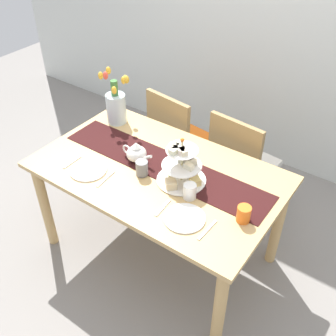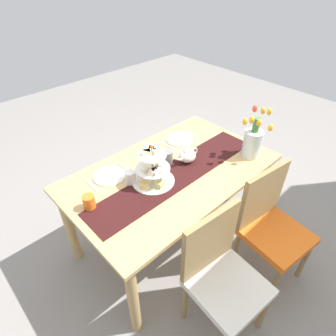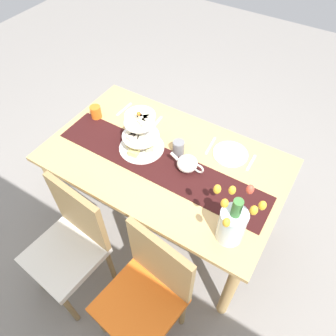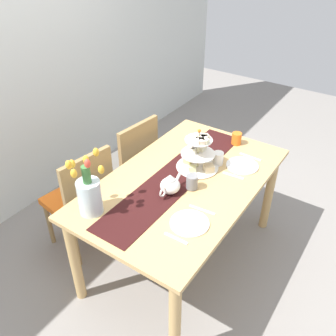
{
  "view_description": "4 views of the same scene",
  "coord_description": "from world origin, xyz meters",
  "px_view_note": "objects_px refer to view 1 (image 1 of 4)",
  "views": [
    {
      "loc": [
        1.19,
        -1.56,
        2.32
      ],
      "look_at": [
        0.08,
        0.01,
        0.8
      ],
      "focal_mm": 42.77,
      "sensor_mm": 36.0,
      "label": 1
    },
    {
      "loc": [
        1.15,
        1.17,
        2.06
      ],
      "look_at": [
        0.08,
        0.04,
        0.85
      ],
      "focal_mm": 30.26,
      "sensor_mm": 36.0,
      "label": 2
    },
    {
      "loc": [
        -0.74,
        1.15,
        2.29
      ],
      "look_at": [
        -0.07,
        0.08,
        0.79
      ],
      "focal_mm": 33.86,
      "sensor_mm": 36.0,
      "label": 3
    },
    {
      "loc": [
        -1.7,
        -1.03,
        2.22
      ],
      "look_at": [
        -0.08,
        0.08,
        0.87
      ],
      "focal_mm": 38.83,
      "sensor_mm": 36.0,
      "label": 4
    }
  ],
  "objects_px": {
    "tulip_vase": "(116,105)",
    "fork_left": "(72,162)",
    "tiered_cake_stand": "(182,167)",
    "knife_right": "(207,230)",
    "chair_right": "(240,162)",
    "knife_left": "(106,179)",
    "fork_right": "(163,208)",
    "mug_grey": "(142,168)",
    "chair_left": "(178,137)",
    "mug_orange": "(244,214)",
    "dinner_plate_right": "(185,218)",
    "dining_table": "(158,183)",
    "mug_white_text": "(190,191)",
    "dinner_plate_left": "(88,170)",
    "teapot": "(136,153)"
  },
  "relations": [
    {
      "from": "teapot",
      "to": "knife_left",
      "type": "distance_m",
      "value": 0.27
    },
    {
      "from": "dining_table",
      "to": "tiered_cake_stand",
      "type": "bearing_deg",
      "value": -0.68
    },
    {
      "from": "chair_right",
      "to": "fork_left",
      "type": "relative_size",
      "value": 6.07
    },
    {
      "from": "mug_grey",
      "to": "chair_left",
      "type": "bearing_deg",
      "value": 108.91
    },
    {
      "from": "chair_left",
      "to": "dinner_plate_left",
      "type": "distance_m",
      "value": 0.99
    },
    {
      "from": "knife_left",
      "to": "fork_right",
      "type": "bearing_deg",
      "value": 0.0
    },
    {
      "from": "knife_right",
      "to": "chair_right",
      "type": "bearing_deg",
      "value": 105.71
    },
    {
      "from": "mug_grey",
      "to": "mug_white_text",
      "type": "distance_m",
      "value": 0.35
    },
    {
      "from": "chair_left",
      "to": "tulip_vase",
      "type": "relative_size",
      "value": 2.23
    },
    {
      "from": "fork_right",
      "to": "fork_left",
      "type": "bearing_deg",
      "value": 180.0
    },
    {
      "from": "fork_left",
      "to": "mug_orange",
      "type": "relative_size",
      "value": 1.58
    },
    {
      "from": "tulip_vase",
      "to": "mug_orange",
      "type": "relative_size",
      "value": 4.29
    },
    {
      "from": "tiered_cake_stand",
      "to": "knife_right",
      "type": "height_order",
      "value": "tiered_cake_stand"
    },
    {
      "from": "teapot",
      "to": "knife_left",
      "type": "height_order",
      "value": "teapot"
    },
    {
      "from": "teapot",
      "to": "tulip_vase",
      "type": "height_order",
      "value": "tulip_vase"
    },
    {
      "from": "chair_left",
      "to": "mug_orange",
      "type": "xyz_separation_m",
      "value": [
        0.96,
        -0.78,
        0.3
      ]
    },
    {
      "from": "chair_left",
      "to": "dinner_plate_left",
      "type": "height_order",
      "value": "chair_left"
    },
    {
      "from": "dining_table",
      "to": "fork_right",
      "type": "distance_m",
      "value": 0.36
    },
    {
      "from": "fork_right",
      "to": "tulip_vase",
      "type": "bearing_deg",
      "value": 146.08
    },
    {
      "from": "teapot",
      "to": "dinner_plate_right",
      "type": "relative_size",
      "value": 1.04
    },
    {
      "from": "knife_left",
      "to": "tiered_cake_stand",
      "type": "bearing_deg",
      "value": 33.72
    },
    {
      "from": "dinner_plate_left",
      "to": "dining_table",
      "type": "bearing_deg",
      "value": 36.58
    },
    {
      "from": "tiered_cake_stand",
      "to": "tulip_vase",
      "type": "bearing_deg",
      "value": 159.17
    },
    {
      "from": "fork_left",
      "to": "knife_left",
      "type": "height_order",
      "value": "same"
    },
    {
      "from": "knife_right",
      "to": "chair_left",
      "type": "bearing_deg",
      "value": 131.36
    },
    {
      "from": "dining_table",
      "to": "chair_left",
      "type": "relative_size",
      "value": 1.7
    },
    {
      "from": "fork_left",
      "to": "knife_right",
      "type": "xyz_separation_m",
      "value": [
        1.01,
        0.0,
        0.0
      ]
    },
    {
      "from": "tulip_vase",
      "to": "mug_orange",
      "type": "height_order",
      "value": "tulip_vase"
    },
    {
      "from": "chair_right",
      "to": "mug_orange",
      "type": "distance_m",
      "value": 0.92
    },
    {
      "from": "tiered_cake_stand",
      "to": "dinner_plate_right",
      "type": "distance_m",
      "value": 0.34
    },
    {
      "from": "tiered_cake_stand",
      "to": "fork_right",
      "type": "height_order",
      "value": "tiered_cake_stand"
    },
    {
      "from": "fork_left",
      "to": "mug_white_text",
      "type": "relative_size",
      "value": 1.58
    },
    {
      "from": "fork_right",
      "to": "knife_right",
      "type": "bearing_deg",
      "value": 0.0
    },
    {
      "from": "dinner_plate_left",
      "to": "mug_orange",
      "type": "relative_size",
      "value": 2.42
    },
    {
      "from": "chair_left",
      "to": "tulip_vase",
      "type": "height_order",
      "value": "tulip_vase"
    },
    {
      "from": "knife_left",
      "to": "mug_orange",
      "type": "height_order",
      "value": "mug_orange"
    },
    {
      "from": "dinner_plate_right",
      "to": "knife_right",
      "type": "relative_size",
      "value": 1.35
    },
    {
      "from": "chair_right",
      "to": "tiered_cake_stand",
      "type": "height_order",
      "value": "tiered_cake_stand"
    },
    {
      "from": "dinner_plate_left",
      "to": "knife_right",
      "type": "xyz_separation_m",
      "value": [
        0.87,
        0.0,
        -0.0
      ]
    },
    {
      "from": "chair_left",
      "to": "dinner_plate_left",
      "type": "relative_size",
      "value": 3.96
    },
    {
      "from": "tulip_vase",
      "to": "fork_left",
      "type": "height_order",
      "value": "tulip_vase"
    },
    {
      "from": "fork_left",
      "to": "dinner_plate_right",
      "type": "height_order",
      "value": "dinner_plate_right"
    },
    {
      "from": "chair_left",
      "to": "mug_orange",
      "type": "distance_m",
      "value": 1.27
    },
    {
      "from": "tulip_vase",
      "to": "mug_white_text",
      "type": "distance_m",
      "value": 0.97
    },
    {
      "from": "dining_table",
      "to": "fork_left",
      "type": "xyz_separation_m",
      "value": [
        -0.49,
        -0.26,
        0.11
      ]
    },
    {
      "from": "knife_right",
      "to": "tiered_cake_stand",
      "type": "bearing_deg",
      "value": 142.83
    },
    {
      "from": "mug_grey",
      "to": "knife_left",
      "type": "bearing_deg",
      "value": -132.56
    },
    {
      "from": "dining_table",
      "to": "mug_grey",
      "type": "relative_size",
      "value": 16.31
    },
    {
      "from": "chair_right",
      "to": "fork_right",
      "type": "relative_size",
      "value": 6.07
    },
    {
      "from": "tiered_cake_stand",
      "to": "knife_right",
      "type": "distance_m",
      "value": 0.44
    }
  ]
}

